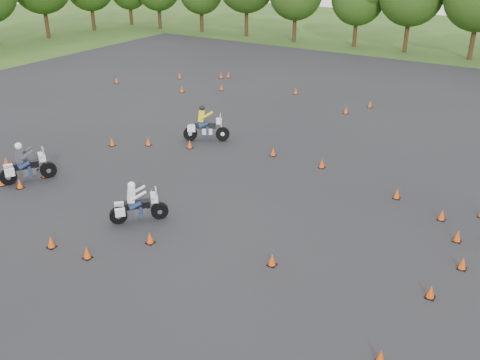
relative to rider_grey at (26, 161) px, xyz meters
The scene contains 7 objects.
ground 9.97m from the rider_grey, ahead, with size 140.00×140.00×0.00m, color #2D5119.
asphalt_pad 11.19m from the rider_grey, 27.54° to the left, with size 62.00×62.00×0.00m, color black.
treeline 35.94m from the rider_grey, 70.30° to the left, with size 87.44×32.36×10.93m.
traffic_cones 10.18m from the rider_grey, 27.08° to the left, with size 35.94×32.95×0.45m.
rider_grey is the anchor object (origin of this frame).
rider_yellow 9.77m from the rider_grey, 65.14° to the left, with size 2.62×0.80×2.02m, color gold, non-canonical shape.
rider_white 7.11m from the rider_grey, ahead, with size 2.38×0.73×1.84m, color silver, non-canonical shape.
Camera 1 is at (10.88, -13.57, 10.75)m, focal length 40.00 mm.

